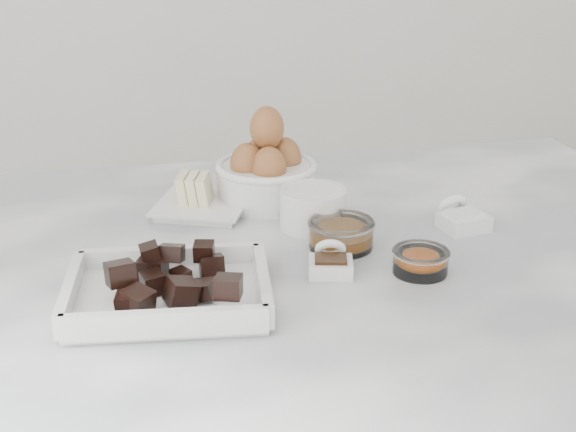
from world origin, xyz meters
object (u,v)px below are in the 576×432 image
(honey_bowl, at_px, (341,233))
(vanilla_spoon, at_px, (331,262))
(salt_spoon, at_px, (461,217))
(egg_bowl, at_px, (266,171))
(butter_plate, at_px, (202,200))
(chocolate_dish, at_px, (168,285))
(zest_bowl, at_px, (421,260))
(sugar_ramekin, at_px, (313,207))

(honey_bowl, relative_size, vanilla_spoon, 1.21)
(salt_spoon, bearing_deg, honey_bowl, -170.90)
(egg_bowl, height_order, honey_bowl, egg_bowl)
(honey_bowl, bearing_deg, vanilla_spoon, -115.40)
(butter_plate, height_order, honey_bowl, butter_plate)
(honey_bowl, height_order, vanilla_spoon, vanilla_spoon)
(chocolate_dish, bearing_deg, zest_bowl, 3.13)
(egg_bowl, height_order, zest_bowl, egg_bowl)
(sugar_ramekin, xyz_separation_m, zest_bowl, (0.09, -0.17, -0.01))
(sugar_ramekin, bearing_deg, zest_bowl, -61.36)
(butter_plate, height_order, egg_bowl, egg_bowl)
(chocolate_dish, relative_size, butter_plate, 1.46)
(sugar_ramekin, xyz_separation_m, vanilla_spoon, (-0.01, -0.14, -0.02))
(sugar_ramekin, distance_m, vanilla_spoon, 0.14)
(chocolate_dish, height_order, honey_bowl, chocolate_dish)
(vanilla_spoon, bearing_deg, zest_bowl, -12.94)
(chocolate_dish, height_order, butter_plate, chocolate_dish)
(egg_bowl, height_order, salt_spoon, egg_bowl)
(egg_bowl, bearing_deg, vanilla_spoon, -83.30)
(sugar_ramekin, distance_m, egg_bowl, 0.12)
(butter_plate, bearing_deg, vanilla_spoon, -61.34)
(chocolate_dish, distance_m, egg_bowl, 0.33)
(butter_plate, relative_size, sugar_ramekin, 1.81)
(zest_bowl, height_order, salt_spoon, salt_spoon)
(chocolate_dish, xyz_separation_m, zest_bowl, (0.30, 0.02, -0.01))
(butter_plate, relative_size, zest_bowl, 2.36)
(chocolate_dish, distance_m, honey_bowl, 0.25)
(butter_plate, xyz_separation_m, vanilla_spoon, (0.13, -0.23, -0.00))
(butter_plate, relative_size, egg_bowl, 1.10)
(vanilla_spoon, bearing_deg, chocolate_dish, -168.35)
(egg_bowl, relative_size, honey_bowl, 1.73)
(chocolate_dish, distance_m, salt_spoon, 0.42)
(egg_bowl, relative_size, vanilla_spoon, 2.08)
(chocolate_dish, height_order, zest_bowl, chocolate_dish)
(zest_bowl, distance_m, vanilla_spoon, 0.11)
(honey_bowl, height_order, zest_bowl, honey_bowl)
(butter_plate, height_order, vanilla_spoon, butter_plate)
(butter_plate, distance_m, honey_bowl, 0.23)
(egg_bowl, distance_m, zest_bowl, 0.31)
(chocolate_dish, xyz_separation_m, butter_plate, (0.07, 0.27, -0.01))
(butter_plate, bearing_deg, sugar_ramekin, -32.76)
(sugar_ramekin, relative_size, honey_bowl, 1.04)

